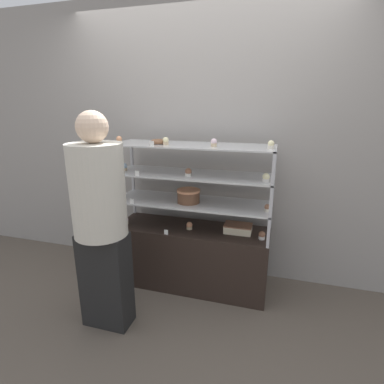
# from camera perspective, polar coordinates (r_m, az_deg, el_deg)

# --- Properties ---
(ground_plane) EXTENTS (20.00, 20.00, 0.00)m
(ground_plane) POSITION_cam_1_polar(r_m,az_deg,el_deg) (3.02, -0.00, -16.96)
(ground_plane) COLOR brown
(back_wall) EXTENTS (8.00, 0.05, 2.60)m
(back_wall) POSITION_cam_1_polar(r_m,az_deg,el_deg) (2.90, 2.09, 9.28)
(back_wall) COLOR gray
(back_wall) RESTS_ON ground_plane
(display_base) EXTENTS (1.38, 0.45, 0.58)m
(display_base) POSITION_cam_1_polar(r_m,az_deg,el_deg) (2.87, -0.00, -12.14)
(display_base) COLOR black
(display_base) RESTS_ON ground_plane
(display_riser_lower) EXTENTS (1.38, 0.45, 0.25)m
(display_riser_lower) POSITION_cam_1_polar(r_m,az_deg,el_deg) (2.66, -0.00, -2.13)
(display_riser_lower) COLOR #B7B7BC
(display_riser_lower) RESTS_ON display_base
(display_riser_middle) EXTENTS (1.38, 0.45, 0.25)m
(display_riser_middle) POSITION_cam_1_polar(r_m,az_deg,el_deg) (2.59, -0.00, 3.17)
(display_riser_middle) COLOR #B7B7BC
(display_riser_middle) RESTS_ON display_riser_lower
(display_riser_upper) EXTENTS (1.38, 0.45, 0.25)m
(display_riser_upper) POSITION_cam_1_polar(r_m,az_deg,el_deg) (2.54, -0.00, 8.70)
(display_riser_upper) COLOR #B7B7BC
(display_riser_upper) RESTS_ON display_riser_middle
(layer_cake_centerpiece) EXTENTS (0.20, 0.20, 0.12)m
(layer_cake_centerpiece) POSITION_cam_1_polar(r_m,az_deg,el_deg) (2.61, -0.68, -0.75)
(layer_cake_centerpiece) COLOR brown
(layer_cake_centerpiece) RESTS_ON display_riser_lower
(sheet_cake_frosted) EXTENTS (0.24, 0.16, 0.07)m
(sheet_cake_frosted) POSITION_cam_1_polar(r_m,az_deg,el_deg) (2.67, 8.75, -6.85)
(sheet_cake_frosted) COLOR beige
(sheet_cake_frosted) RESTS_ON display_base
(cupcake_0) EXTENTS (0.06, 0.06, 0.07)m
(cupcake_0) POSITION_cam_1_polar(r_m,az_deg,el_deg) (2.89, -12.56, -5.33)
(cupcake_0) COLOR #CCB28C
(cupcake_0) RESTS_ON display_base
(cupcake_1) EXTENTS (0.06, 0.06, 0.07)m
(cupcake_1) POSITION_cam_1_polar(r_m,az_deg,el_deg) (2.70, -0.50, -6.44)
(cupcake_1) COLOR #CCB28C
(cupcake_1) RESTS_ON display_base
(cupcake_2) EXTENTS (0.06, 0.06, 0.07)m
(cupcake_2) POSITION_cam_1_polar(r_m,az_deg,el_deg) (2.58, 13.17, -8.05)
(cupcake_2) COLOR white
(cupcake_2) RESTS_ON display_base
(price_tag_0) EXTENTS (0.04, 0.00, 0.04)m
(price_tag_0) POSITION_cam_1_polar(r_m,az_deg,el_deg) (2.61, -4.95, -7.63)
(price_tag_0) COLOR white
(price_tag_0) RESTS_ON display_base
(cupcake_3) EXTENTS (0.05, 0.05, 0.06)m
(cupcake_3) POSITION_cam_1_polar(r_m,az_deg,el_deg) (2.79, -13.38, -0.76)
(cupcake_3) COLOR white
(cupcake_3) RESTS_ON display_riser_lower
(cupcake_4) EXTENTS (0.05, 0.05, 0.06)m
(cupcake_4) POSITION_cam_1_polar(r_m,az_deg,el_deg) (2.48, 14.15, -2.94)
(cupcake_4) COLOR beige
(cupcake_4) RESTS_ON display_riser_lower
(price_tag_1) EXTENTS (0.04, 0.00, 0.04)m
(price_tag_1) POSITION_cam_1_polar(r_m,az_deg,el_deg) (2.64, -11.39, -1.74)
(price_tag_1) COLOR white
(price_tag_1) RESTS_ON display_riser_lower
(cupcake_5) EXTENTS (0.06, 0.06, 0.07)m
(cupcake_5) POSITION_cam_1_polar(r_m,az_deg,el_deg) (2.79, -12.79, 4.67)
(cupcake_5) COLOR #CCB28C
(cupcake_5) RESTS_ON display_riser_middle
(cupcake_6) EXTENTS (0.06, 0.06, 0.07)m
(cupcake_6) POSITION_cam_1_polar(r_m,az_deg,el_deg) (2.50, -0.70, 3.79)
(cupcake_6) COLOR white
(cupcake_6) RESTS_ON display_riser_middle
(cupcake_7) EXTENTS (0.06, 0.06, 0.07)m
(cupcake_7) POSITION_cam_1_polar(r_m,az_deg,el_deg) (2.39, 13.93, 2.67)
(cupcake_7) COLOR white
(cupcake_7) RESTS_ON display_riser_middle
(price_tag_2) EXTENTS (0.04, 0.00, 0.04)m
(price_tag_2) POSITION_cam_1_polar(r_m,az_deg,el_deg) (2.55, -10.42, 3.52)
(price_tag_2) COLOR white
(price_tag_2) RESTS_ON display_riser_middle
(cupcake_8) EXTENTS (0.05, 0.05, 0.06)m
(cupcake_8) POSITION_cam_1_polar(r_m,az_deg,el_deg) (2.69, -13.71, 9.63)
(cupcake_8) COLOR #CCB28C
(cupcake_8) RESTS_ON display_riser_upper
(cupcake_9) EXTENTS (0.05, 0.05, 0.06)m
(cupcake_9) POSITION_cam_1_polar(r_m,az_deg,el_deg) (2.54, -5.03, 9.65)
(cupcake_9) COLOR #CCB28C
(cupcake_9) RESTS_ON display_riser_upper
(cupcake_10) EXTENTS (0.05, 0.05, 0.06)m
(cupcake_10) POSITION_cam_1_polar(r_m,az_deg,el_deg) (2.42, 4.18, 9.36)
(cupcake_10) COLOR #CCB28C
(cupcake_10) RESTS_ON display_riser_upper
(cupcake_11) EXTENTS (0.05, 0.05, 0.06)m
(cupcake_11) POSITION_cam_1_polar(r_m,az_deg,el_deg) (2.37, 14.82, 8.71)
(cupcake_11) COLOR beige
(cupcake_11) RESTS_ON display_riser_upper
(price_tag_3) EXTENTS (0.04, 0.00, 0.04)m
(price_tag_3) POSITION_cam_1_polar(r_m,az_deg,el_deg) (2.44, -7.66, 9.10)
(price_tag_3) COLOR white
(price_tag_3) RESTS_ON display_riser_upper
(donut_glazed) EXTENTS (0.13, 0.13, 0.04)m
(donut_glazed) POSITION_cam_1_polar(r_m,az_deg,el_deg) (2.60, -6.42, 9.51)
(donut_glazed) COLOR brown
(donut_glazed) RESTS_ON display_riser_upper
(customer_figure) EXTENTS (0.38, 0.38, 1.62)m
(customer_figure) POSITION_cam_1_polar(r_m,az_deg,el_deg) (2.24, -17.02, -5.03)
(customer_figure) COLOR black
(customer_figure) RESTS_ON ground_plane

